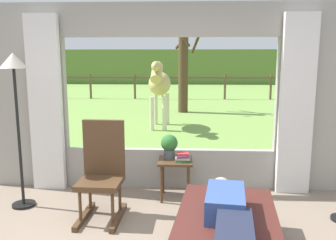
{
  "coord_description": "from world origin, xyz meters",
  "views": [
    {
      "loc": [
        0.2,
        -2.58,
        1.82
      ],
      "look_at": [
        0.0,
        1.8,
        1.05
      ],
      "focal_mm": 37.71,
      "sensor_mm": 36.0,
      "label": 1
    }
  ],
  "objects_px": {
    "pasture_tree": "(184,64)",
    "rocking_chair": "(102,171)",
    "potted_plant": "(169,145)",
    "reclining_person": "(228,213)",
    "horse": "(159,84)",
    "floor_lamp_left": "(15,84)",
    "side_table": "(175,167)",
    "book_stack": "(183,157)"
  },
  "relations": [
    {
      "from": "potted_plant",
      "to": "floor_lamp_left",
      "type": "xyz_separation_m",
      "value": [
        -1.81,
        -0.4,
        0.82
      ]
    },
    {
      "from": "side_table",
      "to": "floor_lamp_left",
      "type": "xyz_separation_m",
      "value": [
        -1.89,
        -0.34,
        1.1
      ]
    },
    {
      "from": "reclining_person",
      "to": "floor_lamp_left",
      "type": "relative_size",
      "value": 0.76
    },
    {
      "from": "horse",
      "to": "potted_plant",
      "type": "bearing_deg",
      "value": 97.48
    },
    {
      "from": "potted_plant",
      "to": "horse",
      "type": "bearing_deg",
      "value": 95.58
    },
    {
      "from": "book_stack",
      "to": "side_table",
      "type": "bearing_deg",
      "value": 147.38
    },
    {
      "from": "potted_plant",
      "to": "reclining_person",
      "type": "bearing_deg",
      "value": -70.75
    },
    {
      "from": "book_stack",
      "to": "potted_plant",
      "type": "bearing_deg",
      "value": 145.41
    },
    {
      "from": "side_table",
      "to": "horse",
      "type": "height_order",
      "value": "horse"
    },
    {
      "from": "horse",
      "to": "pasture_tree",
      "type": "relative_size",
      "value": 0.59
    },
    {
      "from": "reclining_person",
      "to": "book_stack",
      "type": "distance_m",
      "value": 1.56
    },
    {
      "from": "rocking_chair",
      "to": "pasture_tree",
      "type": "xyz_separation_m",
      "value": [
        0.92,
        7.94,
        1.09
      ]
    },
    {
      "from": "rocking_chair",
      "to": "book_stack",
      "type": "distance_m",
      "value": 1.05
    },
    {
      "from": "reclining_person",
      "to": "horse",
      "type": "xyz_separation_m",
      "value": [
        -1.01,
        6.19,
        0.63
      ]
    },
    {
      "from": "potted_plant",
      "to": "pasture_tree",
      "type": "relative_size",
      "value": 0.1
    },
    {
      "from": "book_stack",
      "to": "pasture_tree",
      "type": "distance_m",
      "value": 7.51
    },
    {
      "from": "reclining_person",
      "to": "rocking_chair",
      "type": "distance_m",
      "value": 1.65
    },
    {
      "from": "book_stack",
      "to": "pasture_tree",
      "type": "relative_size",
      "value": 0.07
    },
    {
      "from": "floor_lamp_left",
      "to": "side_table",
      "type": "bearing_deg",
      "value": 10.16
    },
    {
      "from": "reclining_person",
      "to": "potted_plant",
      "type": "xyz_separation_m",
      "value": [
        -0.57,
        1.63,
        0.18
      ]
    },
    {
      "from": "rocking_chair",
      "to": "side_table",
      "type": "distance_m",
      "value": 1.01
    },
    {
      "from": "side_table",
      "to": "floor_lamp_left",
      "type": "height_order",
      "value": "floor_lamp_left"
    },
    {
      "from": "side_table",
      "to": "pasture_tree",
      "type": "bearing_deg",
      "value": 89.28
    },
    {
      "from": "side_table",
      "to": "book_stack",
      "type": "relative_size",
      "value": 2.55
    },
    {
      "from": "reclining_person",
      "to": "side_table",
      "type": "xyz_separation_m",
      "value": [
        -0.49,
        1.57,
        -0.1
      ]
    },
    {
      "from": "reclining_person",
      "to": "side_table",
      "type": "bearing_deg",
      "value": 114.83
    },
    {
      "from": "horse",
      "to": "pasture_tree",
      "type": "xyz_separation_m",
      "value": [
        0.62,
        2.76,
        0.48
      ]
    },
    {
      "from": "reclining_person",
      "to": "side_table",
      "type": "relative_size",
      "value": 2.76
    },
    {
      "from": "pasture_tree",
      "to": "rocking_chair",
      "type": "bearing_deg",
      "value": -96.6
    },
    {
      "from": "rocking_chair",
      "to": "side_table",
      "type": "bearing_deg",
      "value": 36.49
    },
    {
      "from": "potted_plant",
      "to": "book_stack",
      "type": "distance_m",
      "value": 0.25
    },
    {
      "from": "book_stack",
      "to": "pasture_tree",
      "type": "xyz_separation_m",
      "value": [
        -0.0,
        7.44,
        1.06
      ]
    },
    {
      "from": "rocking_chair",
      "to": "potted_plant",
      "type": "relative_size",
      "value": 3.5
    },
    {
      "from": "floor_lamp_left",
      "to": "horse",
      "type": "relative_size",
      "value": 1.04
    },
    {
      "from": "floor_lamp_left",
      "to": "reclining_person",
      "type": "bearing_deg",
      "value": -27.38
    },
    {
      "from": "side_table",
      "to": "book_stack",
      "type": "xyz_separation_m",
      "value": [
        0.1,
        -0.06,
        0.15
      ]
    },
    {
      "from": "pasture_tree",
      "to": "horse",
      "type": "bearing_deg",
      "value": -102.64
    },
    {
      "from": "book_stack",
      "to": "floor_lamp_left",
      "type": "height_order",
      "value": "floor_lamp_left"
    },
    {
      "from": "book_stack",
      "to": "pasture_tree",
      "type": "height_order",
      "value": "pasture_tree"
    },
    {
      "from": "floor_lamp_left",
      "to": "pasture_tree",
      "type": "relative_size",
      "value": 0.61
    },
    {
      "from": "reclining_person",
      "to": "floor_lamp_left",
      "type": "xyz_separation_m",
      "value": [
        -2.38,
        1.23,
        1.0
      ]
    },
    {
      "from": "book_stack",
      "to": "horse",
      "type": "distance_m",
      "value": 4.76
    }
  ]
}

